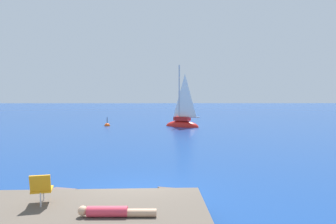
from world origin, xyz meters
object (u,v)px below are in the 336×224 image
at_px(beach_chair, 41,187).
at_px(person_sunbather, 113,212).
at_px(sailboat_near, 182,123).
at_px(marker_buoy, 107,126).

bearing_deg(beach_chair, person_sunbather, -124.47).
bearing_deg(person_sunbather, beach_chair, 158.42).
relative_size(person_sunbather, beach_chair, 2.21).
xyz_separation_m(sailboat_near, marker_buoy, (-7.39, 0.73, -0.35)).
bearing_deg(marker_buoy, person_sunbather, -79.38).
bearing_deg(sailboat_near, marker_buoy, 22.71).
bearing_deg(sailboat_near, person_sunbather, 111.51).
height_order(person_sunbather, marker_buoy, person_sunbather).
relative_size(sailboat_near, person_sunbather, 3.71).
xyz_separation_m(sailboat_near, person_sunbather, (-2.83, -23.59, 0.38)).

